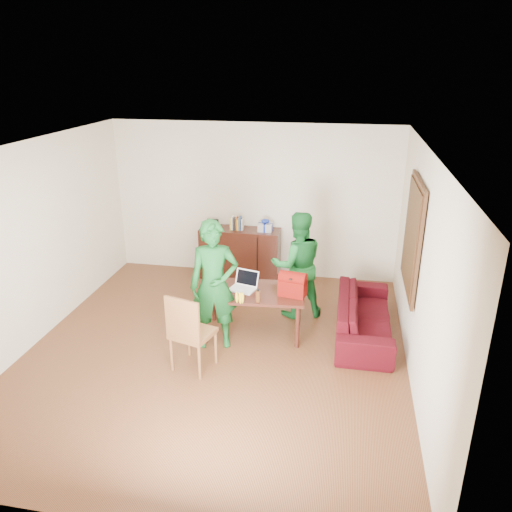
% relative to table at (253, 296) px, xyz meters
% --- Properties ---
extents(room, '(5.20, 5.70, 2.90)m').
position_rel_table_xyz_m(room, '(-0.40, -0.46, 0.72)').
color(room, '#422010').
rests_on(room, ground).
extents(table, '(1.48, 0.91, 0.67)m').
position_rel_table_xyz_m(table, '(0.00, 0.00, 0.00)').
color(table, black).
rests_on(table, ground).
extents(chair, '(0.58, 0.57, 1.05)m').
position_rel_table_xyz_m(chair, '(-0.58, -0.99, -0.28)').
color(chair, brown).
rests_on(chair, ground).
extents(person_near, '(0.74, 0.58, 1.77)m').
position_rel_table_xyz_m(person_near, '(-0.45, -0.39, 0.30)').
color(person_near, '#11501E').
rests_on(person_near, ground).
extents(person_far, '(0.95, 0.84, 1.63)m').
position_rel_table_xyz_m(person_far, '(0.54, 0.68, 0.23)').
color(person_far, '#166426').
rests_on(person_far, ground).
extents(laptop, '(0.40, 0.32, 0.24)m').
position_rel_table_xyz_m(laptop, '(-0.16, -0.01, 0.12)').
color(laptop, white).
rests_on(laptop, table).
extents(bananas, '(0.17, 0.12, 0.06)m').
position_rel_table_xyz_m(bananas, '(-0.11, -0.40, 0.11)').
color(bananas, yellow).
rests_on(bananas, table).
extents(bottle, '(0.08, 0.08, 0.18)m').
position_rel_table_xyz_m(bottle, '(0.12, -0.32, 0.17)').
color(bottle, '#582E14').
rests_on(bottle, table).
extents(red_bag, '(0.40, 0.27, 0.27)m').
position_rel_table_xyz_m(red_bag, '(0.55, -0.04, 0.21)').
color(red_bag, maroon).
rests_on(red_bag, table).
extents(sofa, '(0.75, 1.91, 0.56)m').
position_rel_table_xyz_m(sofa, '(1.54, 0.27, -0.31)').
color(sofa, '#3B0A07').
rests_on(sofa, ground).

